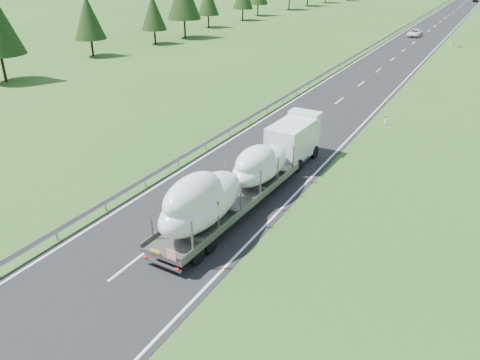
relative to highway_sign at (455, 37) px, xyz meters
The scene contains 8 objects.
ground 80.34m from the highway_sign, 95.14° to the right, with size 400.00×400.00×0.00m, color #284E1A.
road_surface 21.33m from the highway_sign, 109.80° to the left, with size 10.00×400.00×0.02m, color black.
guardrail 23.57m from the highway_sign, 122.08° to the left, with size 0.10×400.00×0.76m.
marker_posts 75.01m from the highway_sign, 90.53° to the left, with size 0.13×350.08×1.00m.
highway_sign is the anchor object (origin of this frame).
boat_truck 71.04m from the highway_sign, 94.08° to the right, with size 3.23×19.55×4.32m.
distant_van 12.65m from the highway_sign, 132.59° to the left, with size 2.38×5.17×1.44m, color silver.
distant_car_dark 103.77m from the highway_sign, 92.38° to the left, with size 1.81×4.51×1.54m, color black.
Camera 1 is at (15.09, -15.03, 14.90)m, focal length 35.00 mm.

